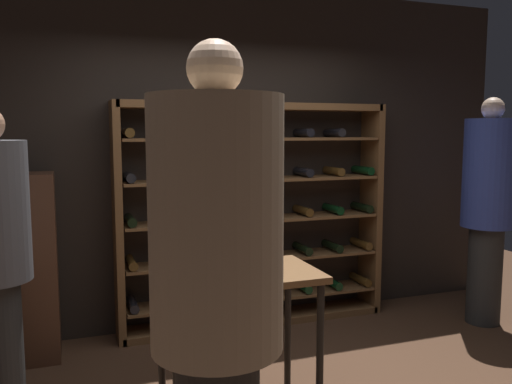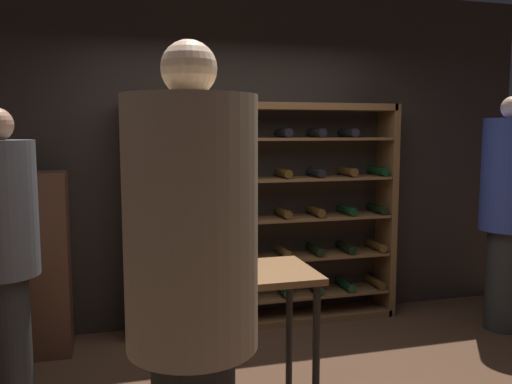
% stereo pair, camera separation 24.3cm
% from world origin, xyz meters
% --- Properties ---
extents(back_wall, '(5.78, 0.10, 2.98)m').
position_xyz_m(back_wall, '(0.00, 1.68, 1.49)').
color(back_wall, black).
rests_on(back_wall, ground).
extents(wine_rack, '(2.42, 0.32, 1.96)m').
position_xyz_m(wine_rack, '(0.27, 1.47, 0.97)').
color(wine_rack, brown).
rests_on(wine_rack, ground).
extents(tasting_table, '(0.94, 0.57, 0.90)m').
position_xyz_m(tasting_table, '(-0.36, 0.01, 0.77)').
color(tasting_table, brown).
rests_on(tasting_table, ground).
extents(person_guest_khaki, '(0.45, 0.45, 2.01)m').
position_xyz_m(person_guest_khaki, '(2.21, 0.79, 1.12)').
color(person_guest_khaki, '#272727').
rests_on(person_guest_khaki, ground).
extents(person_guest_plum_blouse, '(0.51, 0.51, 2.05)m').
position_xyz_m(person_guest_plum_blouse, '(-0.76, -0.96, 1.13)').
color(person_guest_plum_blouse, black).
rests_on(person_guest_plum_blouse, ground).
extents(display_cabinet, '(0.44, 0.36, 1.41)m').
position_xyz_m(display_cabinet, '(-1.59, 1.33, 0.71)').
color(display_cabinet, '#4C2D1E').
rests_on(display_cabinet, ground).
extents(wine_bottle_green_slim, '(0.08, 0.08, 0.37)m').
position_xyz_m(wine_bottle_green_slim, '(-0.76, -0.16, 1.04)').
color(wine_bottle_green_slim, black).
rests_on(wine_bottle_green_slim, tasting_table).
extents(wine_bottle_amber_reserve, '(0.08, 0.08, 0.34)m').
position_xyz_m(wine_bottle_amber_reserve, '(-0.54, 0.03, 1.02)').
color(wine_bottle_amber_reserve, black).
rests_on(wine_bottle_amber_reserve, tasting_table).
extents(wine_bottle_black_capsule, '(0.08, 0.08, 0.37)m').
position_xyz_m(wine_bottle_black_capsule, '(-0.42, -0.18, 1.03)').
color(wine_bottle_black_capsule, black).
rests_on(wine_bottle_black_capsule, tasting_table).
extents(wine_glass_stemmed_right, '(0.08, 0.08, 0.16)m').
position_xyz_m(wine_glass_stemmed_right, '(-0.64, 0.10, 1.02)').
color(wine_glass_stemmed_right, silver).
rests_on(wine_glass_stemmed_right, tasting_table).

